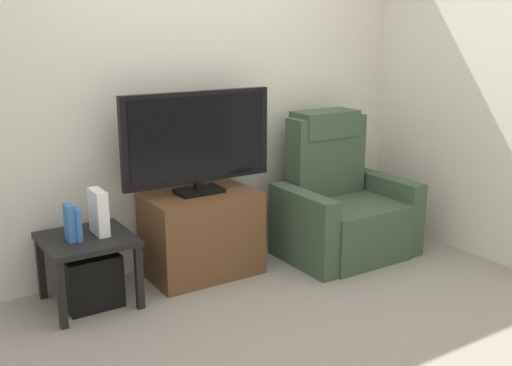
{
  "coord_description": "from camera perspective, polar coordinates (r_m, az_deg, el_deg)",
  "views": [
    {
      "loc": [
        -1.92,
        -2.74,
        1.71
      ],
      "look_at": [
        0.17,
        0.5,
        0.7
      ],
      "focal_mm": 42.08,
      "sensor_mm": 36.0,
      "label": 1
    }
  ],
  "objects": [
    {
      "name": "ground_plane",
      "position": [
        3.76,
        2.04,
        -12.4
      ],
      "size": [
        6.4,
        6.4,
        0.0
      ],
      "primitive_type": "plane",
      "color": "gray"
    },
    {
      "name": "book_leftmost",
      "position": [
        3.79,
        -17.29,
        -3.63
      ],
      "size": [
        0.05,
        0.11,
        0.23
      ],
      "primitive_type": "cube",
      "color": "#3366B2",
      "rests_on": "side_table"
    },
    {
      "name": "wall_back",
      "position": [
        4.34,
        -6.44,
        9.18
      ],
      "size": [
        6.4,
        0.06,
        2.6
      ],
      "primitive_type": "cube",
      "color": "beige",
      "rests_on": "ground"
    },
    {
      "name": "recliner_armchair",
      "position": [
        4.66,
        8.08,
        -2.15
      ],
      "size": [
        0.98,
        0.78,
        1.08
      ],
      "rotation": [
        0.0,
        0.0,
        0.0
      ],
      "color": "#384C38",
      "rests_on": "ground"
    },
    {
      "name": "book_middle",
      "position": [
        3.81,
        -16.7,
        -3.75
      ],
      "size": [
        0.03,
        0.13,
        0.2
      ],
      "primitive_type": "cube",
      "color": "#3366B2",
      "rests_on": "side_table"
    },
    {
      "name": "side_table",
      "position": [
        3.9,
        -15.74,
        -5.9
      ],
      "size": [
        0.54,
        0.54,
        0.45
      ],
      "color": "black",
      "rests_on": "ground"
    },
    {
      "name": "television",
      "position": [
        4.09,
        -5.53,
        4.09
      ],
      "size": [
        1.1,
        0.2,
        0.7
      ],
      "color": "black",
      "rests_on": "tv_stand"
    },
    {
      "name": "game_console",
      "position": [
        3.86,
        -14.73,
        -2.68
      ],
      "size": [
        0.07,
        0.2,
        0.28
      ],
      "primitive_type": "cube",
      "color": "white",
      "rests_on": "side_table"
    },
    {
      "name": "wall_side",
      "position": [
        4.7,
        21.61,
        8.67
      ],
      "size": [
        0.06,
        4.48,
        2.6
      ],
      "primitive_type": "cube",
      "color": "beige",
      "rests_on": "ground"
    },
    {
      "name": "subwoofer_box",
      "position": [
        3.97,
        -15.54,
        -8.71
      ],
      "size": [
        0.34,
        0.34,
        0.34
      ],
      "primitive_type": "cube",
      "color": "black",
      "rests_on": "ground"
    },
    {
      "name": "tv_stand",
      "position": [
        4.25,
        -5.19,
        -4.82
      ],
      "size": [
        0.76,
        0.5,
        0.59
      ],
      "color": "brown",
      "rests_on": "ground"
    }
  ]
}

